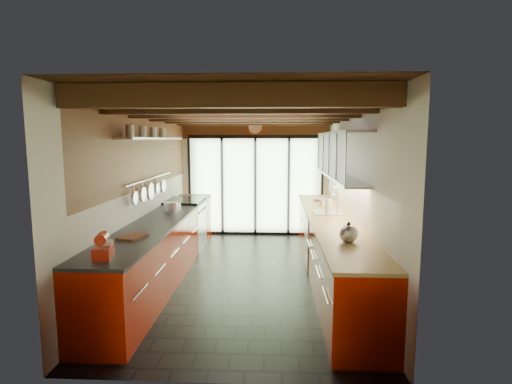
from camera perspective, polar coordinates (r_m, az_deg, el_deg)
ground at (r=6.29m, az=-1.33°, el=-11.84°), size 5.50×5.50×0.00m
room_shell at (r=5.95m, az=-1.37°, el=3.35°), size 5.50×5.50×5.50m
ceiling_beams at (r=6.32m, az=-1.15°, el=10.93°), size 3.14×5.06×4.90m
glass_door at (r=8.63m, az=-0.10°, el=4.70°), size 2.95×0.10×2.90m
left_counter at (r=6.37m, az=-12.95°, el=-7.45°), size 0.68×5.00×0.92m
range_stove at (r=7.73m, az=-10.07°, el=-4.65°), size 0.66×0.90×0.97m
right_counter at (r=6.20m, az=10.60°, el=-7.80°), size 0.68×5.00×0.92m
sink_assembly at (r=6.48m, az=10.35°, el=-2.61°), size 0.45×0.52×0.43m
upper_cabinets_right at (r=6.31m, az=11.95°, el=5.22°), size 0.34×3.00×3.00m
left_wall_fixtures at (r=6.39m, az=-14.55°, el=5.13°), size 0.28×2.60×0.96m
stand_mixer at (r=4.27m, az=-20.94°, el=-7.44°), size 0.22×0.31×0.26m
pot_large at (r=6.66m, az=-12.06°, el=-2.06°), size 0.26×0.26×0.15m
pot_small at (r=6.77m, az=-11.83°, el=-2.11°), size 0.33×0.33×0.10m
cutting_board at (r=5.00m, az=-17.25°, el=-6.14°), size 0.32×0.38×0.03m
kettle at (r=4.70m, az=13.08°, el=-5.64°), size 0.28×0.30×0.26m
paper_towel at (r=6.37m, az=10.33°, el=-2.07°), size 0.12×0.12×0.28m
soap_bottle at (r=7.13m, az=9.50°, el=-1.27°), size 0.10×0.10×0.18m
bowl at (r=7.69m, az=9.01°, el=-1.08°), size 0.30×0.30×0.06m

